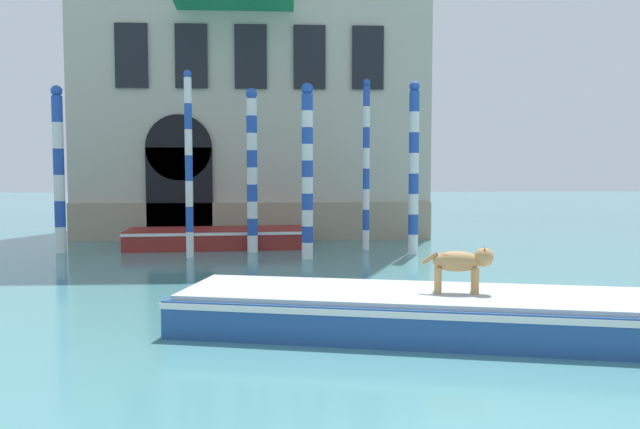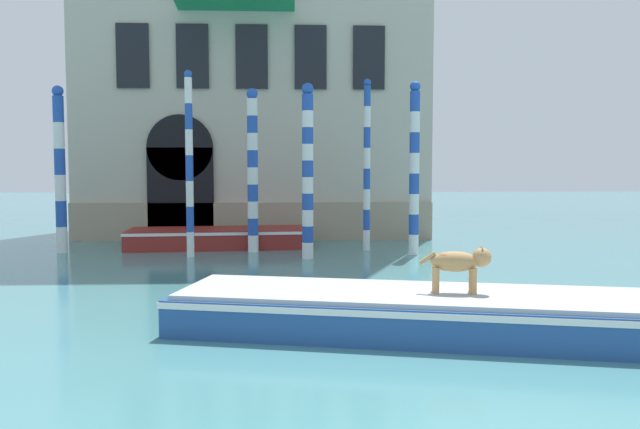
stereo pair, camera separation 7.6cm
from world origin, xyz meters
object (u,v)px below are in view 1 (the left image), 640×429
boat_foreground (433,311)px  boat_moored_near_palazzo (219,238)px  mooring_pole_1 (189,164)px  mooring_pole_2 (366,165)px  mooring_pole_5 (414,168)px  mooring_pole_0 (59,169)px  dog_on_deck (462,262)px  mooring_pole_3 (252,170)px  mooring_pole_4 (307,171)px

boat_foreground → boat_moored_near_palazzo: (-3.89, 9.58, -0.02)m
mooring_pole_1 → mooring_pole_2: (4.59, 1.16, -0.01)m
boat_foreground → mooring_pole_5: bearing=93.3°
mooring_pole_0 → mooring_pole_1: (3.56, -1.06, 0.12)m
dog_on_deck → mooring_pole_3: mooring_pole_3 is taller
dog_on_deck → mooring_pole_1: bearing=131.7°
mooring_pole_1 → mooring_pole_4: (2.94, -0.39, -0.17)m
mooring_pole_0 → boat_foreground: bearing=-47.4°
boat_foreground → dog_on_deck: (0.36, -0.06, 0.67)m
boat_moored_near_palazzo → mooring_pole_4: bearing=-49.5°
boat_moored_near_palazzo → mooring_pole_2: bearing=-16.8°
mooring_pole_2 → mooring_pole_3: 3.09m
mooring_pole_0 → boat_moored_near_palazzo: bearing=13.2°
mooring_pole_4 → boat_foreground: bearing=-78.6°
mooring_pole_0 → mooring_pole_1: bearing=-16.6°
mooring_pole_2 → mooring_pole_5: mooring_pole_2 is taller
mooring_pole_2 → mooring_pole_4: bearing=-136.9°
dog_on_deck → mooring_pole_5: (0.95, 7.85, 1.28)m
mooring_pole_0 → mooring_pole_2: (8.14, 0.10, 0.11)m
mooring_pole_1 → mooring_pole_4: 2.97m
mooring_pole_1 → mooring_pole_3: (1.51, 0.93, -0.15)m
mooring_pole_2 → mooring_pole_5: (1.11, -0.94, -0.09)m
mooring_pole_0 → mooring_pole_5: 9.29m
boat_foreground → mooring_pole_5: size_ratio=1.62×
mooring_pole_1 → mooring_pole_3: mooring_pole_1 is taller
mooring_pole_0 → mooring_pole_4: (6.50, -1.45, -0.04)m
boat_moored_near_palazzo → mooring_pole_0: (-4.06, -0.95, 1.94)m
boat_moored_near_palazzo → mooring_pole_1: 2.92m
mooring_pole_4 → boat_moored_near_palazzo: bearing=135.5°
mooring_pole_3 → mooring_pole_5: mooring_pole_5 is taller
boat_foreground → mooring_pole_1: 8.99m
mooring_pole_2 → mooring_pole_4: size_ratio=1.08×
mooring_pole_3 → mooring_pole_2: bearing=4.3°
boat_foreground → mooring_pole_2: size_ratio=1.55×
mooring_pole_0 → mooring_pole_2: mooring_pole_2 is taller
mooring_pole_1 → mooring_pole_2: 4.73m
mooring_pole_3 → mooring_pole_4: bearing=-42.7°
mooring_pole_1 → mooring_pole_4: bearing=-7.5°
boat_foreground → mooring_pole_1: size_ratio=1.55×
dog_on_deck → boat_moored_near_palazzo: (-4.25, 9.65, -0.69)m
mooring_pole_3 → mooring_pole_5: 4.24m
mooring_pole_5 → boat_foreground: bearing=-99.5°
boat_foreground → mooring_pole_2: 8.97m
boat_foreground → boat_moored_near_palazzo: 10.34m
dog_on_deck → mooring_pole_3: bearing=120.5°
boat_foreground → mooring_pole_4: 7.57m
mooring_pole_4 → mooring_pole_5: (2.76, 0.60, 0.07)m
dog_on_deck → mooring_pole_2: bearing=100.9°
mooring_pole_5 → mooring_pole_4: bearing=-167.7°
dog_on_deck → mooring_pole_0: bearing=143.5°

